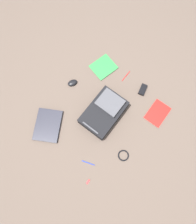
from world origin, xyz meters
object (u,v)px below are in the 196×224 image
at_px(backpack, 104,112).
at_px(computer_mouse, 72,83).
at_px(laptop, 48,125).
at_px(cable_coil, 123,155).
at_px(pen_blue, 126,76).
at_px(power_brick, 143,90).
at_px(pen_black, 88,163).
at_px(usb_stick, 88,182).
at_px(book_manual, 157,113).
at_px(book_red, 103,67).

xyz_separation_m(backpack, computer_mouse, (0.47, -0.03, -0.05)).
relative_size(backpack, laptop, 1.14).
distance_m(cable_coil, pen_blue, 0.85).
height_order(computer_mouse, power_brick, computer_mouse).
bearing_deg(pen_blue, pen_black, 107.87).
xyz_separation_m(laptop, usb_stick, (-0.66, 0.13, -0.01)).
bearing_deg(backpack, computer_mouse, -3.90).
height_order(computer_mouse, pen_black, computer_mouse).
height_order(book_manual, pen_blue, book_manual).
bearing_deg(book_manual, laptop, 47.86).
bearing_deg(backpack, book_red, -48.48).
bearing_deg(cable_coil, usb_stick, 76.70).
height_order(book_manual, book_red, book_manual).
distance_m(pen_black, usb_stick, 0.17).
height_order(book_red, computer_mouse, computer_mouse).
height_order(laptop, computer_mouse, computer_mouse).
xyz_separation_m(computer_mouse, pen_black, (-0.68, 0.50, -0.01)).
bearing_deg(book_manual, pen_blue, -12.53).
bearing_deg(backpack, cable_coil, 155.17).
distance_m(laptop, power_brick, 1.05).
bearing_deg(computer_mouse, pen_blue, 72.73).
relative_size(computer_mouse, pen_black, 0.80).
distance_m(book_manual, book_red, 0.76).
xyz_separation_m(laptop, computer_mouse, (0.13, -0.50, 0.00)).
bearing_deg(laptop, book_red, -89.49).
distance_m(backpack, cable_coil, 0.47).
height_order(pen_black, usb_stick, same).
distance_m(book_manual, pen_blue, 0.52).
bearing_deg(computer_mouse, usb_stick, -15.64).
distance_m(laptop, pen_blue, 0.98).
height_order(backpack, usb_stick, backpack).
bearing_deg(book_manual, book_red, -2.28).
xyz_separation_m(laptop, book_red, (0.01, -0.86, -0.01)).
distance_m(backpack, power_brick, 0.49).
distance_m(book_manual, cable_coil, 0.56).
bearing_deg(pen_black, book_manual, -103.52).
height_order(book_red, power_brick, power_brick).
distance_m(book_red, power_brick, 0.49).
relative_size(backpack, cable_coil, 4.38).
xyz_separation_m(computer_mouse, pen_blue, (-0.38, -0.45, -0.01)).
bearing_deg(cable_coil, book_manual, -89.09).
height_order(backpack, computer_mouse, backpack).
xyz_separation_m(book_red, usb_stick, (-0.67, 1.00, -0.00)).
xyz_separation_m(laptop, pen_black, (-0.55, 0.01, -0.01)).
distance_m(computer_mouse, usb_stick, 1.02).
distance_m(laptop, computer_mouse, 0.52).
bearing_deg(power_brick, cable_coil, 113.05).
height_order(backpack, laptop, backpack).
distance_m(book_red, usb_stick, 1.20).
height_order(book_manual, cable_coil, book_manual).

